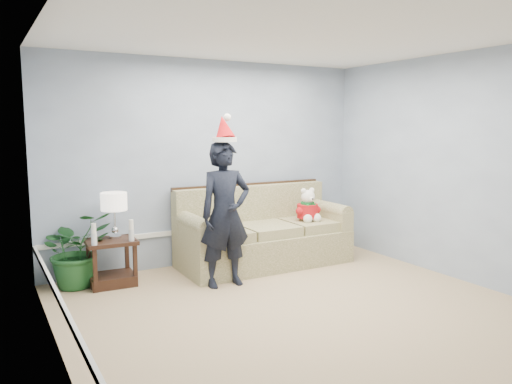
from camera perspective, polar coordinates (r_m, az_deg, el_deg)
The scene contains 10 objects.
room_shell at distance 4.57m, azimuth 7.81°, elevation 1.31°, with size 4.54×5.04×2.74m.
wainscot_trim at distance 5.24m, azimuth -10.90°, elevation -7.98°, with size 4.49×4.99×0.06m.
sofa at distance 6.70m, azimuth 0.70°, elevation -5.06°, with size 2.25×0.98×1.05m.
side_table at distance 6.09m, azimuth -16.14°, elevation -8.28°, with size 0.58×0.50×0.54m.
table_lamp at distance 6.01m, azimuth -15.93°, elevation -1.27°, with size 0.30×0.30×0.54m.
candle_pair at distance 5.81m, azimuth -16.03°, elevation -4.54°, with size 0.48×0.06×0.24m.
houseplant at distance 6.11m, azimuth -19.89°, elevation -6.17°, with size 0.79×0.68×0.88m, color #1C5123.
man at distance 5.72m, azimuth -3.54°, elevation -2.56°, with size 0.61×0.40×1.67m, color black.
santa_hat at distance 5.64m, azimuth -3.69°, elevation 7.14°, with size 0.29×0.33×0.32m.
teddy_bear at distance 6.82m, azimuth 5.95°, elevation -1.94°, with size 0.29×0.33×0.46m.
Camera 1 is at (-2.75, -3.62, 1.86)m, focal length 35.00 mm.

